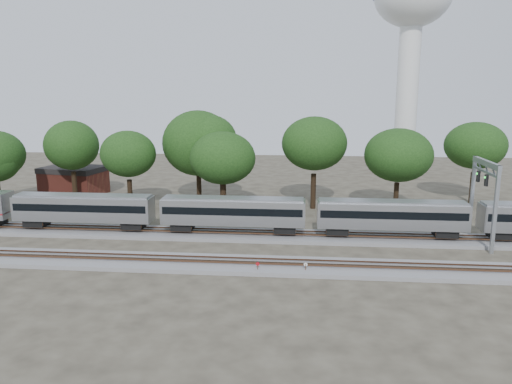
# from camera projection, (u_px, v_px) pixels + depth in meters

# --- Properties ---
(ground) EXTENTS (160.00, 160.00, 0.00)m
(ground) POSITION_uv_depth(u_px,v_px,m) (234.00, 253.00, 52.38)
(ground) COLOR #383328
(ground) RESTS_ON ground
(track_far) EXTENTS (160.00, 5.00, 0.73)m
(track_far) POSITION_uv_depth(u_px,v_px,m) (241.00, 235.00, 58.19)
(track_far) COLOR slate
(track_far) RESTS_ON ground
(track_near) EXTENTS (160.00, 5.00, 0.73)m
(track_near) POSITION_uv_depth(u_px,v_px,m) (229.00, 264.00, 48.44)
(track_near) COLOR slate
(track_near) RESTS_ON ground
(train) EXTENTS (86.48, 2.98, 4.39)m
(train) POSITION_uv_depth(u_px,v_px,m) (234.00, 211.00, 57.67)
(train) COLOR #ABADB2
(train) RESTS_ON ground
(switch_stand_red) EXTENTS (0.35, 0.07, 1.10)m
(switch_stand_red) POSITION_uv_depth(u_px,v_px,m) (258.00, 266.00, 46.49)
(switch_stand_red) COLOR #512D19
(switch_stand_red) RESTS_ON ground
(switch_stand_white) EXTENTS (0.35, 0.11, 1.10)m
(switch_stand_white) POSITION_uv_depth(u_px,v_px,m) (306.00, 267.00, 46.36)
(switch_stand_white) COLOR #512D19
(switch_stand_white) RESTS_ON ground
(switch_lever) EXTENTS (0.55, 0.39, 0.30)m
(switch_lever) POSITION_uv_depth(u_px,v_px,m) (279.00, 272.00, 46.46)
(switch_lever) COLOR #512D19
(switch_lever) RESTS_ON ground
(water_tower) EXTENTS (14.64, 14.64, 40.53)m
(water_tower) POSITION_uv_depth(u_px,v_px,m) (412.00, 18.00, 93.87)
(water_tower) COLOR silver
(water_tower) RESTS_ON ground
(signal_gantry) EXTENTS (0.65, 7.68, 9.34)m
(signal_gantry) POSITION_uv_depth(u_px,v_px,m) (484.00, 183.00, 54.43)
(signal_gantry) COLOR gray
(signal_gantry) RESTS_ON ground
(brick_building) EXTENTS (10.51, 8.29, 4.53)m
(brick_building) POSITION_uv_depth(u_px,v_px,m) (74.00, 180.00, 81.55)
(brick_building) COLOR maroon
(brick_building) RESTS_ON ground
(tree_1) EXTENTS (8.81, 8.81, 12.43)m
(tree_1) POSITION_uv_depth(u_px,v_px,m) (72.00, 145.00, 74.60)
(tree_1) COLOR black
(tree_1) RESTS_ON ground
(tree_2) EXTENTS (8.11, 8.11, 11.43)m
(tree_2) POSITION_uv_depth(u_px,v_px,m) (128.00, 154.00, 70.06)
(tree_2) COLOR black
(tree_2) RESTS_ON ground
(tree_3) EXTENTS (9.26, 9.26, 13.05)m
(tree_3) POSITION_uv_depth(u_px,v_px,m) (198.00, 143.00, 73.26)
(tree_3) COLOR black
(tree_3) RESTS_ON ground
(tree_4) EXTENTS (7.79, 7.79, 10.98)m
(tree_4) POSITION_uv_depth(u_px,v_px,m) (223.00, 158.00, 68.24)
(tree_4) COLOR black
(tree_4) RESTS_ON ground
(tree_5) EXTENTS (9.54, 9.54, 13.45)m
(tree_5) POSITION_uv_depth(u_px,v_px,m) (314.00, 144.00, 70.28)
(tree_5) COLOR black
(tree_5) RESTS_ON ground
(tree_6) EXTENTS (8.33, 8.33, 11.75)m
(tree_6) POSITION_uv_depth(u_px,v_px,m) (398.00, 155.00, 67.10)
(tree_6) COLOR black
(tree_6) RESTS_ON ground
(tree_7) EXTENTS (8.87, 8.87, 12.50)m
(tree_7) POSITION_uv_depth(u_px,v_px,m) (475.00, 146.00, 73.81)
(tree_7) COLOR black
(tree_7) RESTS_ON ground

